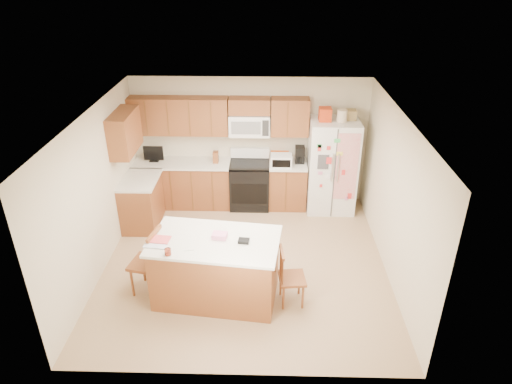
{
  "coord_description": "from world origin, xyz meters",
  "views": [
    {
      "loc": [
        0.34,
        -6.08,
        4.48
      ],
      "look_at": [
        0.17,
        0.35,
        1.12
      ],
      "focal_mm": 32.0,
      "sensor_mm": 36.0,
      "label": 1
    }
  ],
  "objects_px": {
    "island": "(216,268)",
    "stove": "(250,184)",
    "windsor_chair_right": "(290,278)",
    "windsor_chair_back": "(217,249)",
    "windsor_chair_left": "(148,263)",
    "refrigerator": "(332,165)"
  },
  "relations": [
    {
      "from": "island",
      "to": "stove",
      "type": "bearing_deg",
      "value": 82.22
    },
    {
      "from": "stove",
      "to": "refrigerator",
      "type": "xyz_separation_m",
      "value": [
        1.57,
        -0.06,
        0.45
      ]
    },
    {
      "from": "stove",
      "to": "windsor_chair_left",
      "type": "relative_size",
      "value": 1.08
    },
    {
      "from": "refrigerator",
      "to": "windsor_chair_right",
      "type": "distance_m",
      "value": 2.98
    },
    {
      "from": "refrigerator",
      "to": "windsor_chair_right",
      "type": "relative_size",
      "value": 2.29
    },
    {
      "from": "refrigerator",
      "to": "windsor_chair_back",
      "type": "xyz_separation_m",
      "value": [
        -1.99,
        -2.13,
        -0.49
      ]
    },
    {
      "from": "windsor_chair_left",
      "to": "refrigerator",
      "type": "bearing_deg",
      "value": 41.29
    },
    {
      "from": "stove",
      "to": "windsor_chair_right",
      "type": "xyz_separation_m",
      "value": [
        0.69,
        -2.86,
        -0.05
      ]
    },
    {
      "from": "windsor_chair_back",
      "to": "windsor_chair_right",
      "type": "relative_size",
      "value": 1.02
    },
    {
      "from": "windsor_chair_right",
      "to": "stove",
      "type": "bearing_deg",
      "value": 103.48
    },
    {
      "from": "stove",
      "to": "windsor_chair_right",
      "type": "bearing_deg",
      "value": -76.52
    },
    {
      "from": "windsor_chair_left",
      "to": "windsor_chair_back",
      "type": "relative_size",
      "value": 1.15
    },
    {
      "from": "windsor_chair_back",
      "to": "stove",
      "type": "bearing_deg",
      "value": 79.21
    },
    {
      "from": "refrigerator",
      "to": "windsor_chair_back",
      "type": "distance_m",
      "value": 2.96
    },
    {
      "from": "windsor_chair_left",
      "to": "windsor_chair_right",
      "type": "distance_m",
      "value": 2.08
    },
    {
      "from": "island",
      "to": "windsor_chair_right",
      "type": "xyz_separation_m",
      "value": [
        1.06,
        -0.1,
        -0.07
      ]
    },
    {
      "from": "refrigerator",
      "to": "windsor_chair_back",
      "type": "height_order",
      "value": "refrigerator"
    },
    {
      "from": "island",
      "to": "windsor_chair_back",
      "type": "relative_size",
      "value": 2.08
    },
    {
      "from": "island",
      "to": "windsor_chair_left",
      "type": "height_order",
      "value": "island"
    },
    {
      "from": "stove",
      "to": "windsor_chair_left",
      "type": "xyz_separation_m",
      "value": [
        -1.38,
        -2.66,
        0.02
      ]
    },
    {
      "from": "windsor_chair_left",
      "to": "windsor_chair_back",
      "type": "height_order",
      "value": "windsor_chair_left"
    },
    {
      "from": "refrigerator",
      "to": "windsor_chair_left",
      "type": "relative_size",
      "value": 1.95
    }
  ]
}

